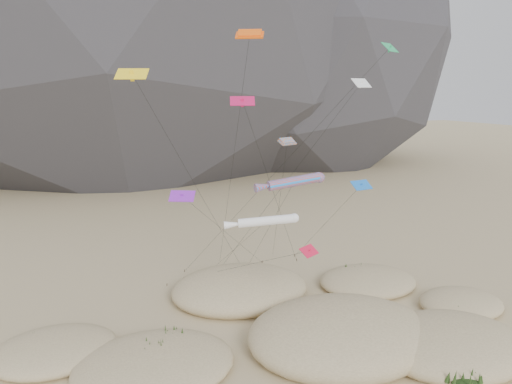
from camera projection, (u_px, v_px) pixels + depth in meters
ground at (322, 366)px, 41.35m from camera, size 500.00×500.00×0.00m
dunes at (291, 339)px, 44.13m from camera, size 49.69×37.69×4.56m
dune_grass at (288, 339)px, 44.00m from camera, size 40.72×30.13×1.56m
kite_stakes at (234, 268)px, 63.42m from camera, size 18.54×3.66×0.30m
rainbow_tube_kite at (292, 182)px, 50.44m from camera, size 7.70×11.44×14.14m
white_tube_kite at (263, 221)px, 48.60m from camera, size 7.17×16.75×10.60m
orange_parafoil at (249, 38)px, 46.19m from camera, size 3.36×16.50×27.96m
multi_parafoil at (287, 144)px, 49.54m from camera, size 6.98×16.48×17.83m
delta_kites at (285, 131)px, 47.46m from camera, size 31.20×20.74×27.39m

